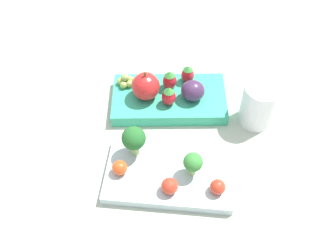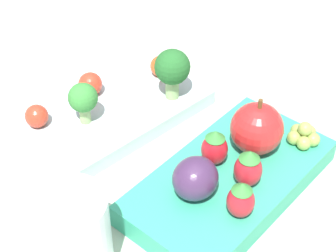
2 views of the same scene
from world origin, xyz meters
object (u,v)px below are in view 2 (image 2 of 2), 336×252
Objects in this scene: plum at (195,178)px; grape_cluster at (304,135)px; strawberry_1 at (215,147)px; drinking_cup at (73,237)px; bento_box_savoury at (113,112)px; strawberry_0 at (241,199)px; broccoli_floret_0 at (172,69)px; bento_box_fruit at (232,179)px; strawberry_2 at (247,169)px; broccoli_floret_1 at (83,99)px; cherry_tomato_0 at (37,116)px; cherry_tomato_1 at (90,84)px; apple at (257,128)px; cherry_tomato_2 at (161,66)px.

plum reaches higher than grape_cluster.
strawberry_1 is 0.17m from drinking_cup.
bento_box_savoury is 0.21m from strawberry_0.
plum is at bearing -161.55° from strawberry_1.
strawberry_1 is at bearing 151.45° from grape_cluster.
bento_box_fruit is at bearing -110.68° from broccoli_floret_0.
strawberry_2 reaches higher than strawberry_1.
strawberry_0 is at bearing -149.77° from strawberry_2.
grape_cluster is at bearing -3.35° from strawberry_2.
broccoli_floret_1 is at bearing -179.94° from bento_box_savoury.
broccoli_floret_1 reaches higher than cherry_tomato_0.
drinking_cup is at bearing -132.93° from cherry_tomato_1.
plum is (0.04, -0.19, 0.01)m from cherry_tomato_0.
cherry_tomato_1 is 0.24m from strawberry_0.
broccoli_floret_1 is 0.18m from drinking_cup.
apple is (0.05, -0.20, 0.02)m from cherry_tomato_1.
bento_box_savoury is 0.09m from broccoli_floret_0.
broccoli_floret_0 reaches higher than grape_cluster.
strawberry_2 reaches higher than strawberry_0.
cherry_tomato_2 is (0.12, 0.00, -0.02)m from broccoli_floret_1.
bento_box_fruit is 0.06m from apple.
grape_cluster reaches higher than cherry_tomato_1.
cherry_tomato_0 is 0.25m from strawberry_0.
cherry_tomato_2 is at bearing 93.34° from grape_cluster.
strawberry_1 is at bearing -87.02° from cherry_tomato_1.
bento_box_savoury is 2.48× the size of drinking_cup.
cherry_tomato_2 is at bearing 79.41° from apple.
strawberry_1 is at bearing 18.45° from plum.
drinking_cup reaches higher than broccoli_floret_1.
grape_cluster is at bearing -13.30° from drinking_cup.
broccoli_floret_0 is 0.99× the size of apple.
apple is 0.09m from plum.
bento_box_fruit is 5.57× the size of strawberry_1.
broccoli_floret_0 is 0.10m from cherry_tomato_1.
cherry_tomato_2 is at bearing 63.59° from strawberry_1.
strawberry_2 is (0.00, -0.19, 0.04)m from bento_box_savoury.
cherry_tomato_1 is 0.23m from drinking_cup.
broccoli_floret_1 is (-0.05, 0.17, 0.04)m from bento_box_fruit.
cherry_tomato_1 is (0.08, 0.00, 0.00)m from cherry_tomato_0.
grape_cluster is at bearing -28.55° from strawberry_1.
broccoli_floret_1 is at bearing 92.83° from strawberry_0.
cherry_tomato_0 is 0.61× the size of strawberry_2.
grape_cluster is at bearing -17.02° from bento_box_fruit.
broccoli_floret_1 is 0.19m from strawberry_2.
grape_cluster is (0.09, -0.05, -0.01)m from strawberry_1.
drinking_cup reaches higher than grape_cluster.
cherry_tomato_1 is at bearing 93.34° from bento_box_savoury.
drinking_cup reaches higher than strawberry_2.
strawberry_1 is at bearing -4.41° from drinking_cup.
bento_box_savoury is 8.60× the size of cherry_tomato_0.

